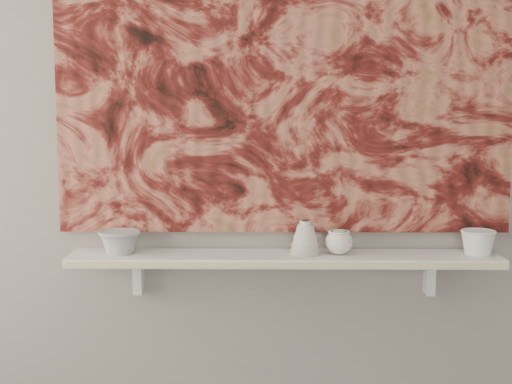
{
  "coord_description": "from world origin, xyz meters",
  "views": [
    {
      "loc": [
        -0.07,
        -0.77,
        1.42
      ],
      "look_at": [
        -0.09,
        1.49,
        1.14
      ],
      "focal_mm": 50.0,
      "sensor_mm": 36.0,
      "label": 1
    }
  ],
  "objects_px": {
    "bowl_grey": "(119,242)",
    "cup_cream": "(339,242)",
    "shelf": "(284,259)",
    "bell_vessel": "(305,237)",
    "painting": "(284,66)",
    "bowl_white": "(478,242)"
  },
  "relations": [
    {
      "from": "cup_cream",
      "to": "bell_vessel",
      "type": "relative_size",
      "value": 0.8
    },
    {
      "from": "shelf",
      "to": "bell_vessel",
      "type": "distance_m",
      "value": 0.1
    },
    {
      "from": "bell_vessel",
      "to": "bowl_white",
      "type": "height_order",
      "value": "bell_vessel"
    },
    {
      "from": "painting",
      "to": "cup_cream",
      "type": "relative_size",
      "value": 16.89
    },
    {
      "from": "shelf",
      "to": "cup_cream",
      "type": "bearing_deg",
      "value": 0.0
    },
    {
      "from": "painting",
      "to": "bowl_white",
      "type": "bearing_deg",
      "value": -7.3
    },
    {
      "from": "cup_cream",
      "to": "bowl_white",
      "type": "relative_size",
      "value": 0.79
    },
    {
      "from": "bowl_grey",
      "to": "bowl_white",
      "type": "bearing_deg",
      "value": 0.0
    },
    {
      "from": "shelf",
      "to": "painting",
      "type": "xyz_separation_m",
      "value": [
        0.0,
        0.08,
        0.62
      ]
    },
    {
      "from": "shelf",
      "to": "bell_vessel",
      "type": "xyz_separation_m",
      "value": [
        0.07,
        0.0,
        0.07
      ]
    },
    {
      "from": "shelf",
      "to": "cup_cream",
      "type": "xyz_separation_m",
      "value": [
        0.18,
        0.0,
        0.06
      ]
    },
    {
      "from": "shelf",
      "to": "cup_cream",
      "type": "height_order",
      "value": "cup_cream"
    },
    {
      "from": "painting",
      "to": "bowl_grey",
      "type": "distance_m",
      "value": 0.79
    },
    {
      "from": "shelf",
      "to": "bowl_white",
      "type": "xyz_separation_m",
      "value": [
        0.63,
        0.0,
        0.06
      ]
    },
    {
      "from": "cup_cream",
      "to": "bell_vessel",
      "type": "height_order",
      "value": "bell_vessel"
    },
    {
      "from": "shelf",
      "to": "bowl_grey",
      "type": "xyz_separation_m",
      "value": [
        -0.54,
        0.0,
        0.05
      ]
    },
    {
      "from": "cup_cream",
      "to": "bowl_white",
      "type": "bearing_deg",
      "value": 0.0
    },
    {
      "from": "cup_cream",
      "to": "painting",
      "type": "bearing_deg",
      "value": 155.65
    },
    {
      "from": "bowl_grey",
      "to": "cup_cream",
      "type": "height_order",
      "value": "cup_cream"
    },
    {
      "from": "painting",
      "to": "bowl_white",
      "type": "xyz_separation_m",
      "value": [
        0.63,
        -0.08,
        -0.57
      ]
    },
    {
      "from": "bowl_grey",
      "to": "cup_cream",
      "type": "bearing_deg",
      "value": 0.0
    },
    {
      "from": "shelf",
      "to": "bowl_grey",
      "type": "distance_m",
      "value": 0.54
    }
  ]
}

